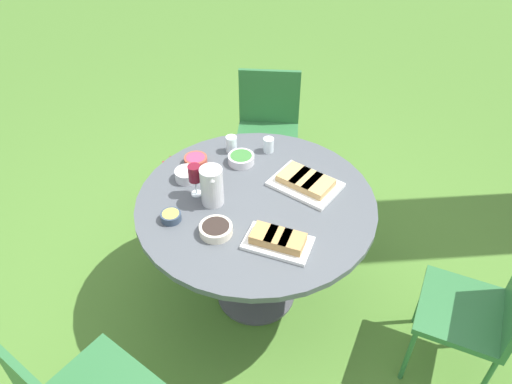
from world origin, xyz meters
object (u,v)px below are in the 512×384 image
dining_table (256,216)px  chair_near_left (268,123)px  water_pitcher (212,186)px  chair_far_back (484,308)px  handbag (174,184)px  wine_glass (195,174)px

dining_table → chair_near_left: 1.14m
dining_table → water_pitcher: (-0.03, -0.22, 0.22)m
chair_far_back → water_pitcher: 1.45m
chair_far_back → water_pitcher: (-0.69, -1.23, 0.36)m
chair_far_back → handbag: size_ratio=2.42×
dining_table → wine_glass: bearing=-108.8°
handbag → chair_far_back: bearing=41.5°
chair_near_left → water_pitcher: (1.07, -0.49, 0.36)m
chair_near_left → wine_glass: (0.99, -0.57, 0.38)m
chair_far_back → water_pitcher: water_pitcher is taller
dining_table → chair_far_back: 1.21m
water_pitcher → handbag: size_ratio=0.58×
chair_near_left → chair_far_back: same height
chair_far_back → wine_glass: (-0.76, -1.31, 0.38)m
chair_far_back → chair_near_left: bearing=-157.2°
chair_near_left → chair_far_back: 1.91m
dining_table → handbag: (-1.00, -0.46, -0.54)m
chair_far_back → wine_glass: size_ratio=4.75×
wine_glass → handbag: bearing=-170.0°
dining_table → chair_far_back: chair_far_back is taller
chair_near_left → wine_glass: wine_glass is taller
chair_far_back → wine_glass: bearing=-120.3°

